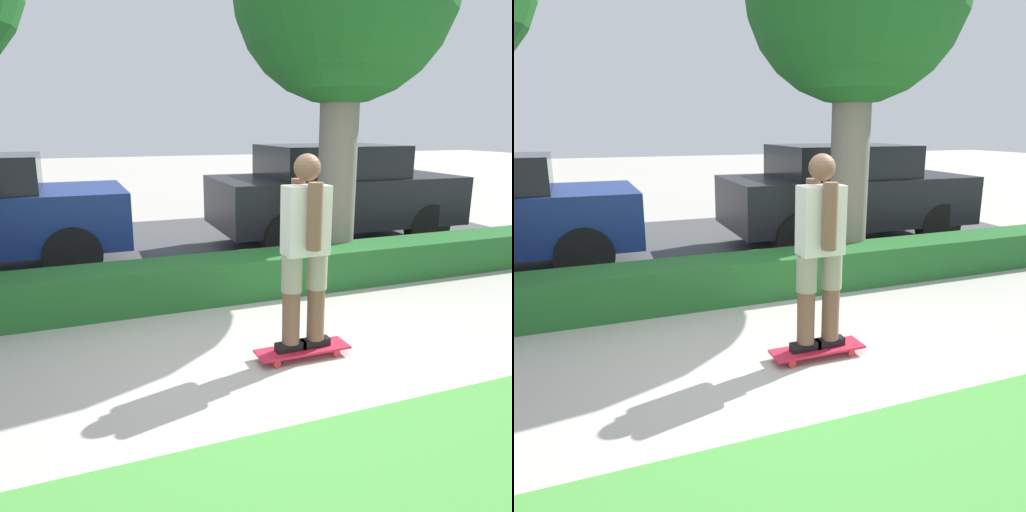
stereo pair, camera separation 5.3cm
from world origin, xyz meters
The scene contains 6 objects.
ground_plane centered at (0.00, 0.00, 0.00)m, with size 60.00×60.00×0.00m, color #ADA89E.
street_asphalt centered at (0.00, 4.20, 0.00)m, with size 12.38×5.00×0.01m.
hedge_row centered at (0.00, 1.60, 0.23)m, with size 12.38×0.60×0.47m.
skateboard centered at (0.26, -0.10, 0.07)m, with size 0.81×0.24×0.08m.
skater_person centered at (0.26, -0.10, 0.95)m, with size 0.49×0.42×1.62m.
parked_car_middle centered at (2.56, 3.52, 0.86)m, with size 3.98×1.91×1.62m.
Camera 2 is at (-1.55, -3.58, 1.90)m, focal length 35.00 mm.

